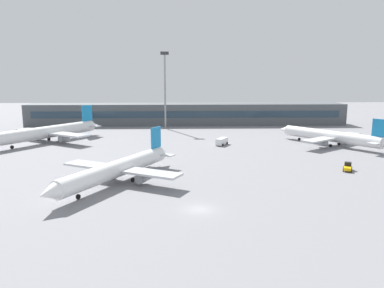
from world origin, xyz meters
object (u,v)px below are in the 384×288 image
(airplane_near, at_px, (117,169))
(service_van_white, at_px, (222,141))
(airplane_mid, at_px, (329,136))
(floodlight_tower_west, at_px, (165,85))
(airplane_far, at_px, (48,132))
(baggage_tug_yellow, at_px, (348,167))

(airplane_near, height_order, service_van_white, airplane_near)
(airplane_near, bearing_deg, airplane_mid, 33.70)
(airplane_mid, height_order, floodlight_tower_west, floodlight_tower_west)
(airplane_far, distance_m, service_van_white, 54.59)
(airplane_near, bearing_deg, baggage_tug_yellow, 9.33)
(service_van_white, bearing_deg, baggage_tug_yellow, -52.52)
(airplane_near, relative_size, baggage_tug_yellow, 8.75)
(airplane_mid, bearing_deg, airplane_near, -146.30)
(floodlight_tower_west, bearing_deg, airplane_near, -94.85)
(airplane_far, xyz_separation_m, service_van_white, (54.20, -6.13, -2.12))
(floodlight_tower_west, bearing_deg, baggage_tug_yellow, -57.88)
(floodlight_tower_west, bearing_deg, airplane_mid, -36.77)
(airplane_mid, height_order, airplane_far, airplane_far)
(airplane_mid, distance_m, floodlight_tower_west, 64.88)
(airplane_mid, height_order, baggage_tug_yellow, airplane_mid)
(service_van_white, bearing_deg, airplane_mid, -2.75)
(airplane_far, xyz_separation_m, baggage_tug_yellow, (78.43, -37.72, -2.43))
(baggage_tug_yellow, relative_size, floodlight_tower_west, 0.13)
(service_van_white, bearing_deg, floodlight_tower_west, 116.89)
(service_van_white, bearing_deg, airplane_far, 173.55)
(airplane_mid, height_order, service_van_white, airplane_mid)
(baggage_tug_yellow, height_order, floodlight_tower_west, floodlight_tower_west)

